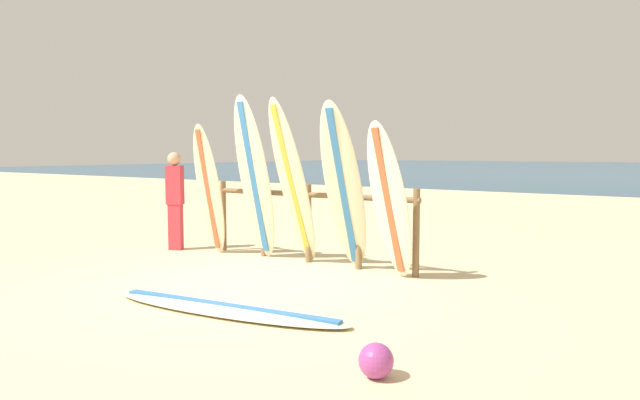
{
  "coord_description": "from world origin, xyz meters",
  "views": [
    {
      "loc": [
        4.6,
        -4.91,
        1.61
      ],
      "look_at": [
        -0.2,
        1.99,
        0.9
      ],
      "focal_mm": 31.44,
      "sensor_mm": 36.0,
      "label": 1
    }
  ],
  "objects_px": {
    "surfboard_leaning_far_left": "(209,190)",
    "beach_ball": "(376,361)",
    "beachgoer_standing": "(175,196)",
    "surfboard_rack": "(308,214)",
    "surfboard_leaning_left": "(255,179)",
    "surfboard_leaning_center_left": "(293,183)",
    "surfboard_leaning_center": "(344,188)",
    "surfboard_lying_on_sand": "(226,308)",
    "surfboard_leaning_center_right": "(390,202)"
  },
  "relations": [
    {
      "from": "surfboard_rack",
      "to": "beach_ball",
      "type": "xyz_separation_m",
      "value": [
        2.9,
        -3.17,
        -0.59
      ]
    },
    {
      "from": "surfboard_leaning_far_left",
      "to": "beach_ball",
      "type": "distance_m",
      "value": 5.4
    },
    {
      "from": "surfboard_leaning_center_left",
      "to": "surfboard_leaning_center_right",
      "type": "bearing_deg",
      "value": -1.97
    },
    {
      "from": "surfboard_leaning_center_left",
      "to": "surfboard_lying_on_sand",
      "type": "distance_m",
      "value": 2.63
    },
    {
      "from": "beachgoer_standing",
      "to": "surfboard_leaning_center",
      "type": "bearing_deg",
      "value": 0.93
    },
    {
      "from": "surfboard_leaning_left",
      "to": "surfboard_leaning_center_right",
      "type": "relative_size",
      "value": 1.22
    },
    {
      "from": "surfboard_leaning_far_left",
      "to": "beach_ball",
      "type": "xyz_separation_m",
      "value": [
        4.54,
        -2.78,
        -0.9
      ]
    },
    {
      "from": "surfboard_rack",
      "to": "beach_ball",
      "type": "height_order",
      "value": "surfboard_rack"
    },
    {
      "from": "surfboard_leaning_center",
      "to": "beach_ball",
      "type": "height_order",
      "value": "surfboard_leaning_center"
    },
    {
      "from": "surfboard_leaning_far_left",
      "to": "surfboard_leaning_center",
      "type": "distance_m",
      "value": 2.47
    },
    {
      "from": "surfboard_rack",
      "to": "surfboard_leaning_center_left",
      "type": "bearing_deg",
      "value": -93.8
    },
    {
      "from": "surfboard_leaning_center_right",
      "to": "surfboard_leaning_left",
      "type": "bearing_deg",
      "value": 177.89
    },
    {
      "from": "surfboard_rack",
      "to": "surfboard_leaning_far_left",
      "type": "relative_size",
      "value": 1.72
    },
    {
      "from": "surfboard_rack",
      "to": "surfboard_leaning_left",
      "type": "xyz_separation_m",
      "value": [
        -0.76,
        -0.31,
        0.51
      ]
    },
    {
      "from": "surfboard_leaning_center_right",
      "to": "beachgoer_standing",
      "type": "bearing_deg",
      "value": -179.97
    },
    {
      "from": "surfboard_leaning_far_left",
      "to": "surfboard_leaning_left",
      "type": "xyz_separation_m",
      "value": [
        0.87,
        0.08,
        0.2
      ]
    },
    {
      "from": "surfboard_leaning_center_right",
      "to": "surfboard_lying_on_sand",
      "type": "height_order",
      "value": "surfboard_leaning_center_right"
    },
    {
      "from": "surfboard_leaning_center_left",
      "to": "beachgoer_standing",
      "type": "bearing_deg",
      "value": -178.67
    },
    {
      "from": "surfboard_leaning_far_left",
      "to": "beach_ball",
      "type": "relative_size",
      "value": 8.03
    },
    {
      "from": "surfboard_leaning_center_left",
      "to": "surfboard_lying_on_sand",
      "type": "xyz_separation_m",
      "value": [
        0.84,
        -2.22,
        -1.15
      ]
    },
    {
      "from": "surfboard_leaning_center_left",
      "to": "surfboard_leaning_far_left",
      "type": "bearing_deg",
      "value": -178.1
    },
    {
      "from": "surfboard_rack",
      "to": "surfboard_leaning_far_left",
      "type": "xyz_separation_m",
      "value": [
        -1.64,
        -0.39,
        0.31
      ]
    },
    {
      "from": "beachgoer_standing",
      "to": "surfboard_leaning_center_left",
      "type": "bearing_deg",
      "value": 1.33
    },
    {
      "from": "surfboard_leaning_far_left",
      "to": "surfboard_leaning_center_left",
      "type": "distance_m",
      "value": 1.63
    },
    {
      "from": "surfboard_leaning_center",
      "to": "surfboard_leaning_left",
      "type": "bearing_deg",
      "value": 178.78
    },
    {
      "from": "surfboard_rack",
      "to": "surfboard_leaning_center",
      "type": "distance_m",
      "value": 0.99
    },
    {
      "from": "surfboard_leaning_left",
      "to": "surfboard_rack",
      "type": "bearing_deg",
      "value": 22.05
    },
    {
      "from": "beachgoer_standing",
      "to": "beach_ball",
      "type": "bearing_deg",
      "value": -27.48
    },
    {
      "from": "surfboard_leaning_far_left",
      "to": "surfboard_leaning_center_right",
      "type": "height_order",
      "value": "surfboard_leaning_far_left"
    },
    {
      "from": "surfboard_leaning_left",
      "to": "surfboard_leaning_center",
      "type": "distance_m",
      "value": 1.6
    },
    {
      "from": "surfboard_rack",
      "to": "beach_ball",
      "type": "relative_size",
      "value": 13.84
    },
    {
      "from": "surfboard_leaning_center",
      "to": "surfboard_lying_on_sand",
      "type": "xyz_separation_m",
      "value": [
        -0.01,
        -2.21,
        -1.1
      ]
    },
    {
      "from": "surfboard_leaning_center_right",
      "to": "beach_ball",
      "type": "bearing_deg",
      "value": -63.9
    },
    {
      "from": "surfboard_leaning_far_left",
      "to": "beach_ball",
      "type": "bearing_deg",
      "value": -31.46
    },
    {
      "from": "beachgoer_standing",
      "to": "surfboard_leaning_left",
      "type": "bearing_deg",
      "value": 2.99
    },
    {
      "from": "surfboard_leaning_center",
      "to": "surfboard_lying_on_sand",
      "type": "distance_m",
      "value": 2.47
    },
    {
      "from": "surfboard_leaning_center_right",
      "to": "beachgoer_standing",
      "type": "height_order",
      "value": "surfboard_leaning_center_right"
    },
    {
      "from": "surfboard_rack",
      "to": "surfboard_leaning_center_right",
      "type": "relative_size",
      "value": 1.77
    },
    {
      "from": "beach_ball",
      "to": "surfboard_rack",
      "type": "bearing_deg",
      "value": 132.44
    },
    {
      "from": "surfboard_leaning_center",
      "to": "surfboard_rack",
      "type": "bearing_deg",
      "value": 157.48
    },
    {
      "from": "surfboard_lying_on_sand",
      "to": "beachgoer_standing",
      "type": "xyz_separation_m",
      "value": [
        -3.25,
        2.16,
        0.86
      ]
    },
    {
      "from": "surfboard_leaning_center_left",
      "to": "surfboard_leaning_center_right",
      "type": "distance_m",
      "value": 1.57
    },
    {
      "from": "surfboard_rack",
      "to": "surfboard_lying_on_sand",
      "type": "height_order",
      "value": "surfboard_rack"
    },
    {
      "from": "surfboard_leaning_far_left",
      "to": "surfboard_leaning_center_left",
      "type": "height_order",
      "value": "surfboard_leaning_center_left"
    },
    {
      "from": "surfboard_leaning_center_left",
      "to": "surfboard_leaning_center",
      "type": "height_order",
      "value": "surfboard_leaning_center_left"
    },
    {
      "from": "surfboard_leaning_far_left",
      "to": "surfboard_leaning_left",
      "type": "distance_m",
      "value": 0.9
    },
    {
      "from": "surfboard_leaning_far_left",
      "to": "beachgoer_standing",
      "type": "bearing_deg",
      "value": -179.82
    },
    {
      "from": "beachgoer_standing",
      "to": "surfboard_rack",
      "type": "bearing_deg",
      "value": 9.26
    },
    {
      "from": "surfboard_lying_on_sand",
      "to": "beach_ball",
      "type": "height_order",
      "value": "beach_ball"
    },
    {
      "from": "surfboard_leaning_far_left",
      "to": "surfboard_lying_on_sand",
      "type": "bearing_deg",
      "value": -41.35
    }
  ]
}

